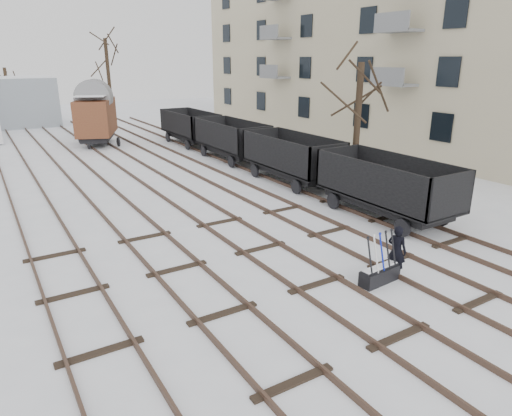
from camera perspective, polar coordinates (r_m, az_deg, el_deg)
The scene contains 14 objects.
ground at distance 13.22m, azimuth 7.58°, elevation -9.53°, with size 120.00×120.00×0.00m, color white.
tracks at distance 24.62m, azimuth -12.77°, elevation 3.57°, with size 13.90×52.00×0.16m.
apartment_block at distance 35.87m, azimuth 19.82°, elevation 20.34°, with size 10.12×45.00×16.10m.
shed_right at distance 49.25m, azimuth -27.95°, elevation 11.69°, with size 7.00×6.00×4.50m.
ground_frame at distance 13.57m, azimuth 15.17°, elevation -7.93°, with size 1.33×0.52×1.49m.
worker at distance 13.95m, azimuth 17.18°, elevation -5.14°, with size 0.57×0.37×1.56m, color black.
freight_wagon_a at distance 18.91m, azimuth 15.90°, elevation 1.55°, with size 2.35×5.88×2.40m.
freight_wagon_b at distance 23.54m, azimuth 4.48°, elevation 5.42°, with size 2.35×5.88×2.40m.
freight_wagon_c at distance 28.85m, azimuth -3.04°, elevation 7.83°, with size 2.35×5.88×2.40m.
freight_wagon_d at distance 34.53m, azimuth -8.21°, elevation 9.40°, with size 2.35×5.88×2.40m.
box_van_wagon at distance 35.83m, azimuth -19.39°, elevation 10.84°, with size 4.14×5.37×3.64m.
tree_near at distance 22.03m, azimuth 12.50°, elevation 9.61°, with size 0.30×0.30×5.95m, color black.
tree_far_left at distance 51.20m, azimuth -28.50°, elevation 12.21°, with size 0.30×0.30×5.26m, color black.
tree_far_right at distance 42.30m, azimuth -17.84°, elevation 14.33°, with size 0.30×0.30×7.69m, color black.
Camera 1 is at (-7.53, -8.97, 6.13)m, focal length 32.00 mm.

